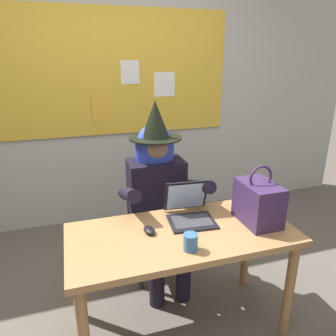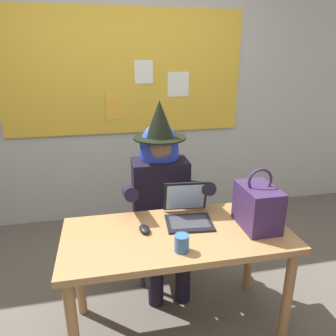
{
  "view_description": "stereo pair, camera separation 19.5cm",
  "coord_description": "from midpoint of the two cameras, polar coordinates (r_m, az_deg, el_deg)",
  "views": [
    {
      "loc": [
        -0.46,
        -1.54,
        1.71
      ],
      "look_at": [
        0.14,
        0.32,
        1.02
      ],
      "focal_mm": 34.13,
      "sensor_mm": 36.0,
      "label": 1
    },
    {
      "loc": [
        -0.27,
        -1.59,
        1.71
      ],
      "look_at": [
        0.14,
        0.32,
        1.02
      ],
      "focal_mm": 34.13,
      "sensor_mm": 36.0,
      "label": 2
    }
  ],
  "objects": [
    {
      "name": "computer_mouse",
      "position": [
        1.94,
        -1.3,
        -10.93
      ],
      "size": [
        0.08,
        0.11,
        0.03
      ],
      "primitive_type": "ellipsoid",
      "rotation": [
        0.0,
        0.0,
        0.17
      ],
      "color": "black",
      "rests_on": "desk_main"
    },
    {
      "name": "coffee_mug",
      "position": [
        1.76,
        5.73,
        -13.29
      ],
      "size": [
        0.08,
        0.08,
        0.09
      ],
      "primitive_type": "cylinder",
      "color": "#336099",
      "rests_on": "desk_main"
    },
    {
      "name": "ground_plane",
      "position": [
        2.35,
        0.77,
        -27.37
      ],
      "size": [
        24.0,
        24.0,
        0.0
      ],
      "primitive_type": "plane",
      "color": "#5B544C"
    },
    {
      "name": "chair_at_desk",
      "position": [
        2.62,
        0.63,
        -7.96
      ],
      "size": [
        0.44,
        0.44,
        0.9
      ],
      "rotation": [
        0.0,
        0.0,
        -1.63
      ],
      "color": "black",
      "rests_on": "ground"
    },
    {
      "name": "person_costumed",
      "position": [
        2.39,
        1.16,
        -3.3
      ],
      "size": [
        0.6,
        0.66,
        1.42
      ],
      "rotation": [
        0.0,
        0.0,
        -1.59
      ],
      "color": "black",
      "rests_on": "ground"
    },
    {
      "name": "wall_back_bulletin",
      "position": [
        3.36,
        -5.89,
        13.14
      ],
      "size": [
        5.7,
        1.91,
        2.67
      ],
      "color": "#B2B2AD",
      "rests_on": "ground"
    },
    {
      "name": "desk_main",
      "position": [
        2.0,
        4.57,
        -13.89
      ],
      "size": [
        1.36,
        0.64,
        0.72
      ],
      "rotation": [
        0.0,
        0.0,
        -0.01
      ],
      "color": "#A37547",
      "rests_on": "ground"
    },
    {
      "name": "laptop",
      "position": [
        2.06,
        6.27,
        -7.92
      ],
      "size": [
        0.31,
        0.33,
        0.23
      ],
      "rotation": [
        0.0,
        0.0,
        -0.1
      ],
      "color": "black",
      "rests_on": "desk_main"
    },
    {
      "name": "handbag",
      "position": [
        2.05,
        18.37,
        -6.54
      ],
      "size": [
        0.2,
        0.3,
        0.38
      ],
      "rotation": [
        0.0,
        0.0,
        0.2
      ],
      "color": "#38234C",
      "rests_on": "desk_main"
    }
  ]
}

